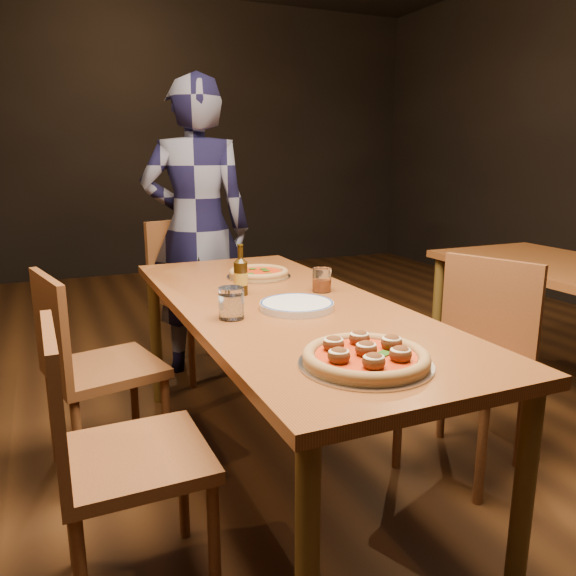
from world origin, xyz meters
name	(u,v)px	position (x,y,z in m)	size (l,w,h in m)	color
ground	(283,473)	(0.00, 0.00, 0.00)	(9.00, 9.00, 0.00)	black
table_main	(283,320)	(0.00, 0.00, 0.68)	(0.80, 2.00, 0.75)	brown
chair_main_nw	(134,455)	(-0.66, -0.41, 0.45)	(0.42, 0.42, 0.91)	brown
chair_main_sw	(105,367)	(-0.66, 0.36, 0.45)	(0.42, 0.42, 0.91)	brown
chair_main_e	(464,365)	(0.71, -0.25, 0.47)	(0.43, 0.43, 0.93)	brown
chair_end	(200,295)	(0.00, 1.29, 0.49)	(0.45, 0.45, 0.97)	brown
pizza_meatball	(366,356)	(-0.06, -0.71, 0.78)	(0.37, 0.37, 0.07)	#B7B7BF
pizza_margherita	(259,273)	(0.08, 0.48, 0.77)	(0.30, 0.30, 0.04)	#B7B7BF
plate_stack	(297,306)	(0.01, -0.11, 0.76)	(0.28, 0.28, 0.03)	white
beer_bottle	(241,277)	(-0.11, 0.19, 0.82)	(0.06, 0.06, 0.21)	black
water_glass	(231,303)	(-0.25, -0.13, 0.81)	(0.09, 0.09, 0.11)	white
amber_glass	(322,280)	(0.22, 0.10, 0.80)	(0.08, 0.08, 0.10)	#963E10
diner	(197,229)	(0.01, 1.32, 0.88)	(0.64, 0.42, 1.77)	black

